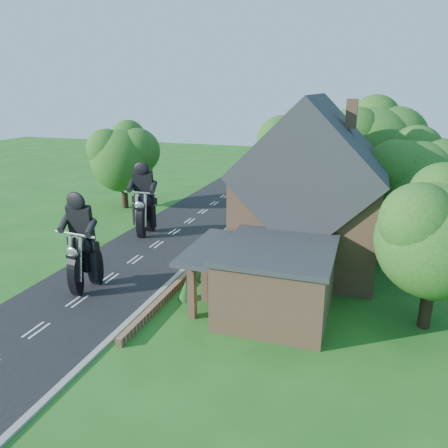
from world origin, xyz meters
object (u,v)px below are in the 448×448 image
(house, at_px, (310,196))
(motorcycle_lead, at_px, (86,276))
(garden_wall, at_px, (209,254))
(annex, at_px, (274,279))
(motorcycle_follow, at_px, (146,224))

(house, distance_m, motorcycle_lead, 13.71)
(garden_wall, distance_m, annex, 8.19)
(garden_wall, height_order, house, house)
(motorcycle_lead, height_order, motorcycle_follow, motorcycle_lead)
(motorcycle_lead, bearing_deg, garden_wall, -118.85)
(motorcycle_follow, bearing_deg, motorcycle_lead, 96.14)
(garden_wall, relative_size, house, 2.15)
(motorcycle_lead, relative_size, motorcycle_follow, 1.00)
(garden_wall, bearing_deg, motorcycle_lead, -124.39)
(house, distance_m, annex, 7.30)
(motorcycle_lead, distance_m, motorcycle_follow, 9.50)
(annex, bearing_deg, motorcycle_follow, 143.76)
(motorcycle_lead, bearing_deg, house, -138.91)
(garden_wall, height_order, motorcycle_lead, motorcycle_lead)
(annex, relative_size, motorcycle_lead, 3.96)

